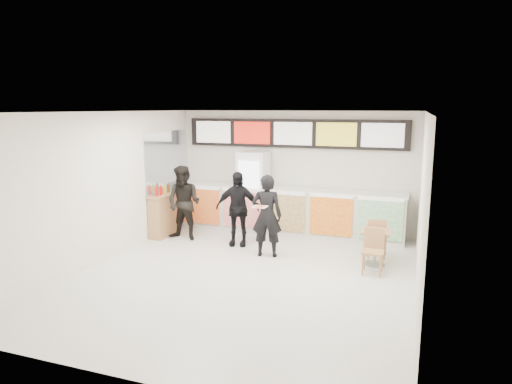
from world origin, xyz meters
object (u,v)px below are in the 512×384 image
at_px(service_counter, 289,211).
at_px(condiment_ledge, 163,215).
at_px(drinks_fridge, 253,191).
at_px(customer_left, 184,203).
at_px(cafe_table, 375,241).
at_px(customer_main, 267,216).
at_px(customer_mid, 237,209).

relative_size(service_counter, condiment_ledge, 4.57).
distance_m(drinks_fridge, condiment_ledge, 2.29).
xyz_separation_m(service_counter, customer_left, (-2.19, -1.31, 0.30)).
bearing_deg(cafe_table, customer_left, 175.38).
bearing_deg(condiment_ledge, cafe_table, -5.16).
height_order(customer_main, condiment_ledge, customer_main).
distance_m(customer_mid, condiment_ledge, 2.01).
relative_size(drinks_fridge, customer_main, 1.15).
bearing_deg(drinks_fridge, cafe_table, -27.93).
height_order(drinks_fridge, customer_main, drinks_fridge).
bearing_deg(customer_mid, condiment_ledge, 165.88).
bearing_deg(customer_left, customer_main, -10.22).
relative_size(customer_left, condiment_ledge, 1.44).
height_order(customer_mid, cafe_table, customer_mid).
height_order(customer_main, customer_mid, customer_main).
bearing_deg(cafe_table, drinks_fridge, 151.98).
xyz_separation_m(customer_main, condiment_ledge, (-2.84, 0.63, -0.34)).
bearing_deg(drinks_fridge, condiment_ledge, -147.17).
bearing_deg(customer_mid, cafe_table, -17.44).
bearing_deg(service_counter, customer_main, -89.25).
xyz_separation_m(customer_main, customer_mid, (-0.87, 0.52, -0.02)).
relative_size(customer_left, customer_mid, 1.04).
xyz_separation_m(customer_main, customer_left, (-2.21, 0.53, 0.01)).
height_order(customer_left, condiment_ledge, customer_left).
relative_size(service_counter, drinks_fridge, 2.78).
xyz_separation_m(customer_left, customer_mid, (1.34, -0.00, -0.03)).
distance_m(cafe_table, condiment_ledge, 5.06).
height_order(customer_main, customer_left, customer_left).
distance_m(service_counter, customer_main, 1.86).
bearing_deg(customer_mid, drinks_fridge, 83.03).
bearing_deg(service_counter, customer_mid, -122.77).
bearing_deg(cafe_table, service_counter, 143.17).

